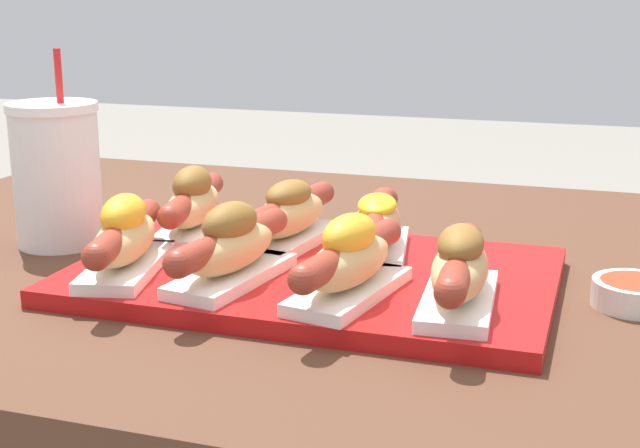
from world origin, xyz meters
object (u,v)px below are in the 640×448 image
(drink_cup, at_px, (57,174))
(hot_dog_3, at_px, (460,269))
(hot_dog_1, at_px, (231,246))
(hot_dog_5, at_px, (289,214))
(sauce_bowl, at_px, (635,292))
(hot_dog_0, at_px, (125,238))
(hot_dog_2, at_px, (349,260))
(serving_tray, at_px, (314,276))
(hot_dog_4, at_px, (193,204))
(hot_dog_6, at_px, (381,225))

(drink_cup, bearing_deg, hot_dog_3, -13.53)
(hot_dog_1, xyz_separation_m, hot_dog_5, (0.01, 0.14, -0.00))
(hot_dog_3, distance_m, sauce_bowl, 0.18)
(hot_dog_0, xyz_separation_m, hot_dog_3, (0.33, 0.00, -0.00))
(hot_dog_5, xyz_separation_m, drink_cup, (-0.28, -0.02, 0.03))
(hot_dog_2, bearing_deg, hot_dog_3, 3.61)
(serving_tray, distance_m, hot_dog_2, 0.10)
(hot_dog_0, bearing_deg, serving_tray, 22.92)
(hot_dog_1, relative_size, hot_dog_3, 0.99)
(hot_dog_3, xyz_separation_m, hot_dog_5, (-0.21, 0.14, -0.00))
(hot_dog_4, bearing_deg, serving_tray, -24.15)
(serving_tray, height_order, hot_dog_1, hot_dog_1)
(hot_dog_6, relative_size, sauce_bowl, 2.41)
(hot_dog_3, height_order, drink_cup, drink_cup)
(hot_dog_2, distance_m, hot_dog_4, 0.27)
(drink_cup, bearing_deg, hot_dog_0, -37.57)
(serving_tray, relative_size, hot_dog_6, 2.46)
(hot_dog_5, bearing_deg, sauce_bowl, -5.88)
(serving_tray, bearing_deg, sauce_bowl, 6.13)
(hot_dog_2, bearing_deg, hot_dog_1, 176.79)
(hot_dog_3, xyz_separation_m, drink_cup, (-0.48, 0.12, 0.03))
(hot_dog_0, distance_m, drink_cup, 0.20)
(hot_dog_0, height_order, hot_dog_4, same)
(hot_dog_5, distance_m, sauce_bowl, 0.36)
(drink_cup, bearing_deg, hot_dog_6, 1.88)
(hot_dog_0, bearing_deg, hot_dog_3, 0.76)
(sauce_bowl, bearing_deg, hot_dog_1, -164.71)
(hot_dog_1, distance_m, hot_dog_5, 0.14)
(hot_dog_4, bearing_deg, sauce_bowl, -5.18)
(serving_tray, height_order, hot_dog_0, hot_dog_0)
(serving_tray, relative_size, hot_dog_0, 2.48)
(hot_dog_6, bearing_deg, hot_dog_4, 176.23)
(hot_dog_0, distance_m, hot_dog_6, 0.26)
(serving_tray, relative_size, hot_dog_5, 2.45)
(hot_dog_1, height_order, hot_dog_6, hot_dog_1)
(serving_tray, relative_size, sauce_bowl, 5.92)
(serving_tray, bearing_deg, hot_dog_0, -157.08)
(hot_dog_4, height_order, sauce_bowl, hot_dog_4)
(drink_cup, bearing_deg, hot_dog_2, -17.64)
(hot_dog_3, relative_size, drink_cup, 0.86)
(hot_dog_1, bearing_deg, hot_dog_2, -3.21)
(serving_tray, bearing_deg, hot_dog_5, 126.52)
(serving_tray, height_order, hot_dog_3, hot_dog_3)
(hot_dog_1, relative_size, sauce_bowl, 2.42)
(hot_dog_5, relative_size, sauce_bowl, 2.42)
(serving_tray, xyz_separation_m, drink_cup, (-0.33, 0.05, 0.07))
(hot_dog_5, bearing_deg, hot_dog_4, 176.97)
(hot_dog_4, xyz_separation_m, hot_dog_6, (0.22, -0.01, -0.00))
(hot_dog_1, xyz_separation_m, hot_dog_3, (0.22, -0.00, -0.00))
(hot_dog_4, relative_size, hot_dog_5, 1.00)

